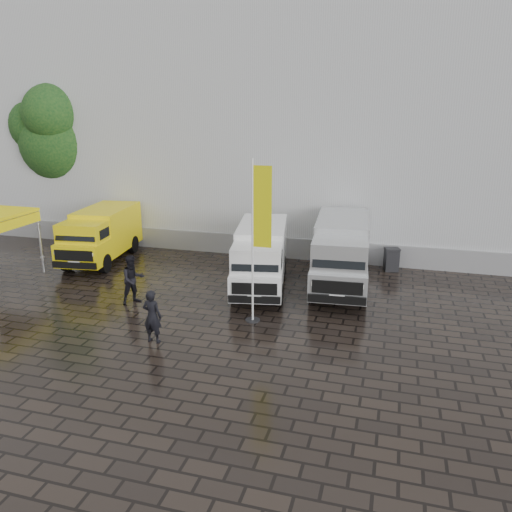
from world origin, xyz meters
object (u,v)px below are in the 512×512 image
Objects in this scene: wheelie_bin at (391,259)px; person_tent at (133,279)px; flagpole at (258,233)px; van_white at (261,258)px; van_yellow at (101,236)px; van_silver at (341,254)px; person_front at (152,316)px.

person_tent is (-9.09, -6.53, 0.39)m from wheelie_bin.
flagpole is 3.01× the size of person_tent.
wheelie_bin is (4.21, 6.91, -2.57)m from flagpole.
person_tent is at bearing -155.26° from van_white.
van_silver reaches higher than van_yellow.
flagpole is 4.23m from person_front.
van_yellow is at bearing 173.21° from van_silver.
person_front is 0.94× the size of person_tent.
van_silver is 5.97× the size of wheelie_bin.
wheelie_bin is (1.96, 2.65, -0.82)m from van_silver.
flagpole is 5.36m from person_tent.
van_white is at bearing 103.75° from flagpole.
van_yellow is 2.86× the size of person_tent.
wheelie_bin is 0.57× the size of person_tent.
person_tent is (-4.88, 0.38, -2.18)m from flagpole.
van_yellow is 0.84× the size of van_silver.
wheelie_bin is at bearing 48.96° from van_silver.
van_yellow is 13.34m from wheelie_bin.
flagpole is at bearing -56.31° from person_tent.
van_white is 5.02m from person_tent.
van_yellow is 0.93× the size of van_white.
flagpole is at bearing -34.99° from van_yellow.
wheelie_bin is at bearing -122.79° from person_front.
van_silver is at bearing 62.21° from flagpole.
van_white is at bearing -104.62° from person_front.
person_tent is at bearing -158.77° from wheelie_bin.
van_yellow is 3.05× the size of person_front.
van_white is at bearing -17.07° from van_yellow.
van_silver reaches higher than person_front.
wheelie_bin is at bearing 25.04° from van_white.
van_white is 5.98m from person_front.
flagpole is (8.93, -4.71, 1.89)m from van_yellow.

